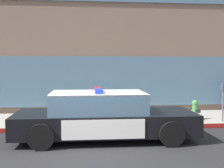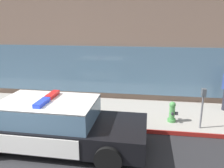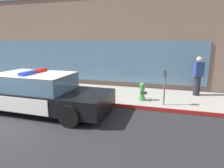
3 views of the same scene
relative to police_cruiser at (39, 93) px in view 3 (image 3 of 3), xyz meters
name	(u,v)px [view 3 (image 3 of 3)]	position (x,y,z in m)	size (l,w,h in m)	color
sidewalk	(60,90)	(-0.72, 2.55, -0.61)	(48.00, 2.84, 0.15)	#A39E93
curb_red_paint	(42,98)	(-0.72, 1.12, -0.61)	(28.80, 0.04, 0.14)	maroon
storefront_building	(134,25)	(1.74, 9.55, 3.01)	(25.09, 11.14, 7.38)	#7A6051
police_cruiser	(39,93)	(0.00, 0.00, 0.00)	(5.16, 2.16, 1.49)	black
fire_hydrant	(142,92)	(3.51, 1.84, -0.18)	(0.34, 0.39, 0.73)	#4C994C
pedestrian_on_sidewalk	(198,76)	(5.72, 3.27, 0.33)	(0.47, 0.41, 1.71)	#23232D
parking_meter	(165,81)	(4.38, 1.47, 0.40)	(0.12, 0.18, 1.34)	slate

